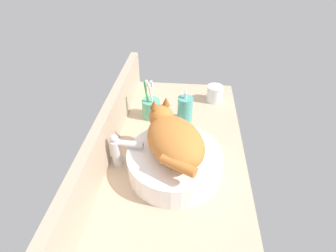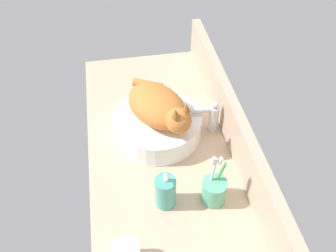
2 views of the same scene
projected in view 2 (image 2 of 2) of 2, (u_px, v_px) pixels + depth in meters
ground_plane at (163, 149)px, 137.13cm from camera, size 114.74×53.29×4.00cm
backsplash_panel at (231, 120)px, 132.82cm from camera, size 114.74×3.60×16.87cm
sink_basin at (157, 125)px, 137.19cm from camera, size 32.42×32.42×8.43cm
cat at (159, 107)px, 129.43cm from camera, size 30.15×26.82×14.00cm
faucet at (211, 115)px, 136.42cm from camera, size 3.62×11.85×13.60cm
soap_dispenser at (165, 192)px, 114.44cm from camera, size 6.54×6.54×14.60cm
toothbrush_cup at (214, 190)px, 116.22cm from camera, size 7.88×7.88×18.72cm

